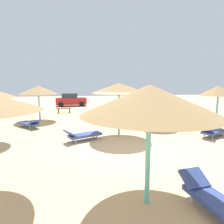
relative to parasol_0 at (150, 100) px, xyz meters
The scene contains 16 objects.
ground_plane 4.82m from the parasol_0, 83.44° to the left, with size 80.00×80.00×0.00m, color #D1B284.
parasol_0 is the anchor object (origin of this frame).
parasol_1 12.36m from the parasol_0, 111.77° to the left, with size 3.01×3.01×2.77m.
parasol_2 9.19m from the parasol_0, 41.25° to the left, with size 2.25×2.25×2.80m.
parasol_3 12.44m from the parasol_0, 80.59° to the left, with size 2.59×2.59×2.71m.
parasol_4 5.83m from the parasol_0, 83.93° to the left, with size 3.08×3.08×2.94m.
parasol_9 8.62m from the parasol_0, 65.12° to the left, with size 2.39×2.39×2.58m.
lounger_0 2.65m from the parasol_0, 24.09° to the right, with size 0.85×1.96×0.67m.
lounger_1 10.45m from the parasol_0, 118.07° to the left, with size 1.80×1.81×0.62m.
lounger_2 7.78m from the parasol_0, 40.07° to the left, with size 1.96×1.34×0.79m.
lounger_3 11.89m from the parasol_0, 71.30° to the left, with size 1.97×0.98×0.73m.
lounger_4 6.01m from the parasol_0, 104.28° to the left, with size 2.01×1.33×0.65m.
bench_0 17.62m from the parasol_0, 75.88° to the left, with size 1.55×0.69×0.49m.
bench_1 16.80m from the parasol_0, 68.05° to the left, with size 1.54×0.62×0.49m.
bench_2 15.90m from the parasol_0, 100.92° to the left, with size 1.50×0.42×0.49m.
parked_car 21.90m from the parasol_0, 96.43° to the left, with size 4.03×2.05×1.72m.
Camera 1 is at (-2.06, -8.00, 2.85)m, focal length 29.66 mm.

